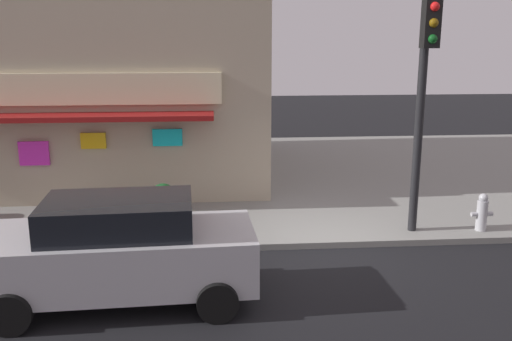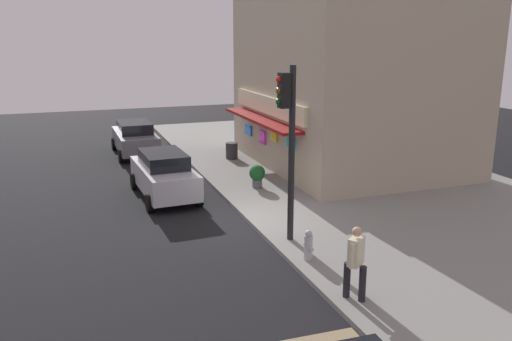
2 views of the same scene
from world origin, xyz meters
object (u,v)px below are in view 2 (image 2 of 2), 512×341
object	(u,v)px
trash_can	(232,151)
pedestrian	(356,260)
fire_hydrant	(308,245)
potted_plant_by_doorway	(257,175)
parked_car_grey	(135,138)
traffic_light	(288,131)
parked_car_silver	(164,174)

from	to	relation	value
trash_can	pedestrian	world-z (taller)	pedestrian
fire_hydrant	trash_can	distance (m)	12.04
potted_plant_by_doorway	parked_car_grey	world-z (taller)	parked_car_grey
fire_hydrant	traffic_light	bearing A→B (deg)	179.27
parked_car_grey	traffic_light	bearing A→B (deg)	10.66
parked_car_silver	parked_car_grey	xyz separation A→B (m)	(-7.77, -0.05, -0.02)
parked_car_silver	parked_car_grey	size ratio (longest dim) A/B	0.98
potted_plant_by_doorway	parked_car_silver	xyz separation A→B (m)	(-0.38, -3.55, 0.24)
trash_can	parked_car_silver	xyz separation A→B (m)	(4.69, -4.10, 0.37)
traffic_light	parked_car_grey	bearing A→B (deg)	-169.34
traffic_light	pedestrian	size ratio (longest dim) A/B	2.90
traffic_light	pedestrian	xyz separation A→B (m)	(3.78, 0.02, -2.26)
fire_hydrant	parked_car_grey	xyz separation A→B (m)	(-15.01, -2.53, 0.33)
traffic_light	parked_car_grey	xyz separation A→B (m)	(-13.53, -2.55, -2.47)
parked_car_silver	fire_hydrant	bearing A→B (deg)	18.88
fire_hydrant	parked_car_silver	world-z (taller)	parked_car_silver
trash_can	parked_car_grey	xyz separation A→B (m)	(-3.08, -4.16, 0.34)
trash_can	potted_plant_by_doorway	bearing A→B (deg)	-6.23
pedestrian	potted_plant_by_doorway	distance (m)	9.23
trash_can	pedestrian	xyz separation A→B (m)	(14.23, -1.59, 0.56)
potted_plant_by_doorway	parked_car_silver	bearing A→B (deg)	-96.16
trash_can	potted_plant_by_doorway	world-z (taller)	potted_plant_by_doorway
parked_car_silver	potted_plant_by_doorway	bearing A→B (deg)	83.84
trash_can	traffic_light	bearing A→B (deg)	-8.75
potted_plant_by_doorway	pedestrian	bearing A→B (deg)	-6.44
fire_hydrant	trash_can	world-z (taller)	fire_hydrant
fire_hydrant	parked_car_grey	size ratio (longest dim) A/B	0.18
fire_hydrant	pedestrian	distance (m)	2.37
parked_car_grey	fire_hydrant	bearing A→B (deg)	9.57
traffic_light	potted_plant_by_doorway	size ratio (longest dim) A/B	5.61
pedestrian	potted_plant_by_doorway	size ratio (longest dim) A/B	1.93
traffic_light	fire_hydrant	size ratio (longest dim) A/B	6.08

